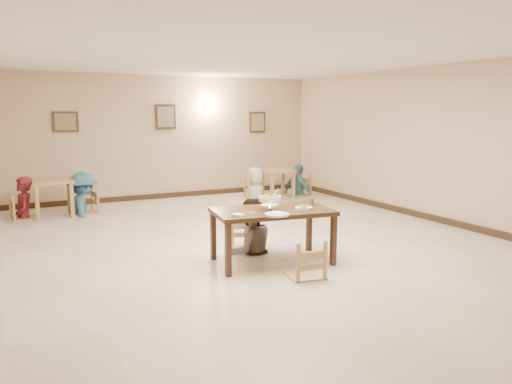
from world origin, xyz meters
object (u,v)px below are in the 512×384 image
chair_near (305,241)px  bg_table_left (53,186)px  bg_chair_rl (256,178)px  curry_warmer (270,199)px  drink_glass (312,201)px  bg_chair_lr (83,188)px  chair_far (245,220)px  bg_diner_a (21,177)px  bg_diner_d (299,164)px  bg_diner_c (256,167)px  bg_chair_rr (299,175)px  bg_table_right (278,175)px  bg_chair_ll (23,195)px  main_table (272,215)px  bg_diner_b (82,172)px  main_diner (250,199)px

chair_near → bg_table_left: bearing=-56.5°
bg_chair_rl → curry_warmer: bearing=167.0°
bg_table_left → drink_glass: bearing=-56.8°
bg_chair_lr → chair_far: bearing=16.8°
bg_diner_a → bg_diner_d: 6.38m
bg_chair_lr → bg_diner_c: 4.07m
bg_diner_a → drink_glass: bearing=35.5°
bg_chair_lr → bg_diner_c: bg_diner_c is taller
bg_chair_lr → bg_chair_rr: bg_chair_lr is taller
drink_glass → bg_diner_d: bearing=60.5°
bg_table_right → bg_chair_lr: size_ratio=0.67×
chair_near → curry_warmer: size_ratio=2.77×
curry_warmer → drink_glass: size_ratio=2.52×
bg_chair_ll → bg_table_left: bearing=-100.0°
chair_near → bg_diner_c: bg_diner_c is taller
curry_warmer → bg_chair_lr: 5.17m
chair_near → bg_diner_c: (2.08, 5.59, 0.30)m
bg_table_right → bg_chair_lr: 4.65m
main_table → chair_far: size_ratio=1.87×
bg_table_right → bg_diner_b: bg_diner_b is taller
chair_far → chair_near: 1.51m
bg_table_right → bg_diner_a: size_ratio=0.43×
bg_table_left → bg_diner_d: bearing=-0.7°
bg_diner_c → bg_chair_rr: bearing=94.3°
bg_chair_lr → bg_chair_rr: 5.23m
chair_far → bg_diner_b: bg_diner_b is taller
chair_far → bg_table_left: bearing=141.1°
bg_chair_ll → bg_diner_d: (6.38, -0.08, 0.33)m
drink_glass → bg_diner_b: (-2.56, 4.77, 0.06)m
chair_near → bg_chair_rr: bg_chair_rr is taller
bg_table_right → bg_diner_c: bg_diner_c is taller
drink_glass → bg_chair_rl: 5.07m
bg_chair_rl → bg_diner_c: size_ratio=0.67×
curry_warmer → bg_diner_a: bg_diner_a is taller
drink_glass → bg_chair_lr: 5.42m
main_table → chair_near: bearing=-75.5°
bg_chair_lr → bg_chair_rr: size_ratio=1.03×
main_diner → bg_chair_rr: bearing=-126.4°
main_table → main_diner: 0.67m
bg_diner_a → bg_table_left: bearing=86.7°
bg_diner_c → bg_diner_b: bearing=-79.6°
main_diner → bg_diner_a: bearing=-51.2°
curry_warmer → bg_table_left: 5.41m
chair_far → bg_chair_rr: 5.24m
main_table → bg_table_right: bearing=67.9°
bg_diner_a → bg_diner_d: (6.38, -0.08, -0.03)m
curry_warmer → bg_chair_ll: size_ratio=0.35×
bg_table_right → bg_chair_ll: 5.79m
chair_near → bg_table_right: size_ratio=1.28×
chair_near → bg_chair_lr: size_ratio=0.87×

